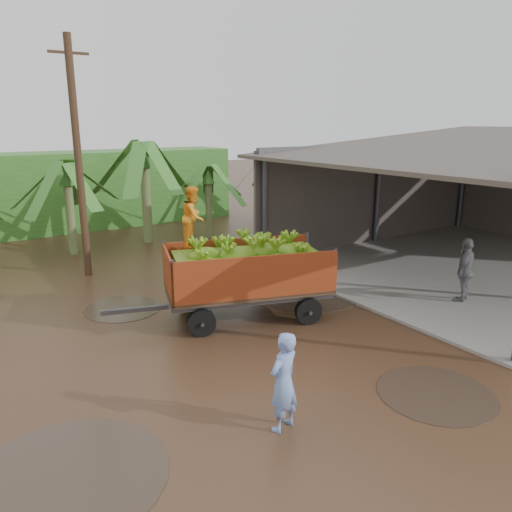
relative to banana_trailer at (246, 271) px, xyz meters
The scene contains 6 objects.
ground 2.88m from the banana_trailer, 139.22° to the right, with size 100.00×100.00×0.00m, color black.
packing_shed 9.89m from the banana_trailer, ahead, with size 12.78×10.80×4.76m.
banana_trailer is the anchor object (origin of this frame).
man_blue 5.00m from the banana_trailer, 115.37° to the right, with size 0.63×0.41×1.72m, color #728DD0.
man_grey 6.20m from the banana_trailer, 23.71° to the right, with size 1.11×0.46×1.89m, color slate.
utility_pole 7.02m from the banana_trailer, 111.56° to the left, with size 1.20×0.24×7.53m.
Camera 1 is at (-4.59, -8.66, 4.96)m, focal length 35.00 mm.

